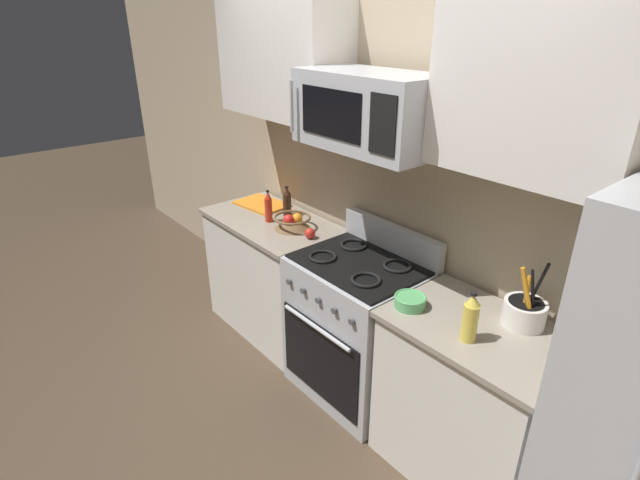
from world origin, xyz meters
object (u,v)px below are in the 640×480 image
(microwave, at_px, (369,111))
(fruit_basket, at_px, (292,222))
(utensil_crock, at_px, (525,312))
(bottle_oil, at_px, (470,318))
(prep_bowl, at_px, (410,301))
(apple_loose, at_px, (310,233))
(bottle_hot_sauce, at_px, (268,207))
(cutting_board, at_px, (262,204))
(range_oven, at_px, (357,326))
(bottle_soy, at_px, (287,202))

(microwave, height_order, fruit_basket, microwave)
(utensil_crock, xyz_separation_m, bottle_oil, (-0.10, -0.30, 0.04))
(bottle_oil, bearing_deg, prep_bowl, 178.12)
(utensil_crock, relative_size, fruit_basket, 1.30)
(microwave, bearing_deg, apple_loose, -178.02)
(fruit_basket, distance_m, prep_bowl, 1.17)
(bottle_hot_sauce, relative_size, bottle_oil, 0.93)
(utensil_crock, distance_m, prep_bowl, 0.53)
(apple_loose, relative_size, bottle_hot_sauce, 0.31)
(cutting_board, xyz_separation_m, prep_bowl, (1.68, -0.23, 0.02))
(apple_loose, height_order, bottle_hot_sauce, bottle_hot_sauce)
(range_oven, distance_m, bottle_hot_sauce, 1.04)
(fruit_basket, bearing_deg, prep_bowl, -6.80)
(fruit_basket, xyz_separation_m, bottle_soy, (-0.22, 0.12, 0.05))
(utensil_crock, bearing_deg, fruit_basket, -174.60)
(range_oven, bearing_deg, cutting_board, 174.75)
(microwave, height_order, apple_loose, microwave)
(utensil_crock, xyz_separation_m, bottle_hot_sauce, (-1.82, -0.20, 0.04))
(microwave, height_order, cutting_board, microwave)
(bottle_soy, bearing_deg, cutting_board, -174.16)
(cutting_board, distance_m, bottle_soy, 0.31)
(fruit_basket, bearing_deg, utensil_crock, 5.40)
(range_oven, relative_size, bottle_soy, 4.94)
(utensil_crock, height_order, apple_loose, utensil_crock)
(range_oven, height_order, bottle_oil, bottle_oil)
(range_oven, height_order, utensil_crock, utensil_crock)
(range_oven, height_order, microwave, microwave)
(prep_bowl, bearing_deg, range_oven, 166.20)
(microwave, xyz_separation_m, bottle_hot_sauce, (-0.89, -0.06, -0.78))
(cutting_board, xyz_separation_m, bottle_oil, (2.03, -0.24, 0.11))
(bottle_oil, bearing_deg, microwave, 169.36)
(range_oven, xyz_separation_m, bottle_soy, (-0.90, 0.14, 0.54))
(microwave, distance_m, prep_bowl, 0.99)
(utensil_crock, relative_size, bottle_soy, 1.51)
(utensil_crock, distance_m, fruit_basket, 1.62)
(fruit_basket, bearing_deg, bottle_oil, -5.67)
(range_oven, xyz_separation_m, microwave, (-0.00, 0.03, 1.32))
(utensil_crock, xyz_separation_m, bottle_soy, (-1.83, -0.03, 0.03))
(bottle_soy, xyz_separation_m, bottle_oil, (1.74, -0.27, 0.01))
(utensil_crock, height_order, fruit_basket, utensil_crock)
(bottle_soy, bearing_deg, apple_loose, -16.90)
(range_oven, xyz_separation_m, bottle_oil, (0.84, -0.13, 0.55))
(apple_loose, xyz_separation_m, cutting_board, (-0.72, 0.10, -0.03))
(fruit_basket, bearing_deg, bottle_hot_sauce, -165.97)
(cutting_board, height_order, bottle_hot_sauce, bottle_hot_sauce)
(bottle_soy, xyz_separation_m, prep_bowl, (1.39, -0.26, -0.07))
(range_oven, xyz_separation_m, utensil_crock, (0.93, 0.17, 0.51))
(range_oven, distance_m, fruit_basket, 0.83)
(cutting_board, height_order, prep_bowl, prep_bowl)
(bottle_soy, bearing_deg, range_oven, -8.78)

